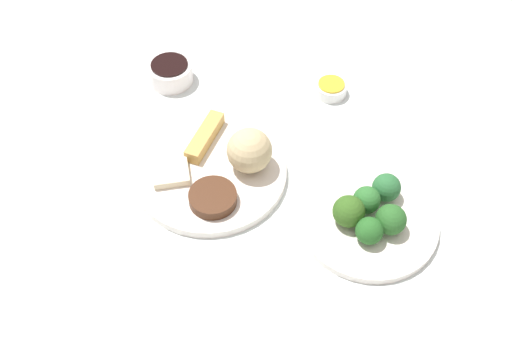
{
  "coord_description": "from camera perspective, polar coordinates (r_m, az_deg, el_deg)",
  "views": [
    {
      "loc": [
        -0.63,
        0.38,
        0.86
      ],
      "look_at": [
        -0.1,
        -0.02,
        0.06
      ],
      "focal_mm": 41.93,
      "sensor_mm": 36.0,
      "label": 1
    }
  ],
  "objects": [
    {
      "name": "main_plate",
      "position": [
        1.09,
        -4.39,
        -0.16
      ],
      "size": [
        0.28,
        0.28,
        0.02
      ],
      "primitive_type": "cylinder",
      "color": "white",
      "rests_on": "tabletop"
    },
    {
      "name": "sauce_ramekin_hot_mustard_liquid",
      "position": [
        1.23,
        7.25,
        8.16
      ],
      "size": [
        0.05,
        0.05,
        0.0
      ],
      "primitive_type": "cylinder",
      "color": "yellow",
      "rests_on": "sauce_ramekin_hot_mustard"
    },
    {
      "name": "broccoli_floret_2",
      "position": [
        1.02,
        10.52,
        -2.77
      ],
      "size": [
        0.05,
        0.05,
        0.05
      ],
      "primitive_type": "sphere",
      "color": "#2D6B2E",
      "rests_on": "broccoli_plate"
    },
    {
      "name": "broccoli_floret_1",
      "position": [
        1.0,
        8.84,
        -3.86
      ],
      "size": [
        0.05,
        0.05,
        0.05
      ],
      "primitive_type": "sphere",
      "color": "#335E1E",
      "rests_on": "broccoli_plate"
    },
    {
      "name": "sauce_ramekin_hot_mustard",
      "position": [
        1.24,
        7.19,
        7.69
      ],
      "size": [
        0.06,
        0.06,
        0.02
      ],
      "primitive_type": "cylinder",
      "color": "white",
      "rests_on": "tabletop"
    },
    {
      "name": "broccoli_floret_5",
      "position": [
        1.04,
        12.33,
        -1.6
      ],
      "size": [
        0.05,
        0.05,
        0.05
      ],
      "primitive_type": "sphere",
      "color": "#2A6636",
      "rests_on": "broccoli_plate"
    },
    {
      "name": "soy_sauce_bowl",
      "position": [
        1.26,
        -8.17,
        9.19
      ],
      "size": [
        0.09,
        0.09,
        0.04
      ],
      "primitive_type": "cylinder",
      "color": "white",
      "rests_on": "tabletop"
    },
    {
      "name": "tabletop",
      "position": [
        1.13,
        -3.9,
        0.99
      ],
      "size": [
        2.2,
        2.2,
        0.02
      ],
      "primitive_type": "cube",
      "color": "white",
      "rests_on": "ground"
    },
    {
      "name": "broccoli_floret_4",
      "position": [
        0.99,
        10.76,
        -5.67
      ],
      "size": [
        0.05,
        0.05,
        0.05
      ],
      "primitive_type": "sphere",
      "color": "#255F24",
      "rests_on": "broccoli_plate"
    },
    {
      "name": "rice_scoop",
      "position": [
        1.05,
        -0.64,
        1.91
      ],
      "size": [
        0.08,
        0.08,
        0.08
      ],
      "primitive_type": "sphere",
      "color": "tan",
      "rests_on": "main_plate"
    },
    {
      "name": "crab_rangoon_wonton",
      "position": [
        1.08,
        -8.26,
        0.0
      ],
      "size": [
        0.08,
        0.08,
        0.02
      ],
      "primitive_type": "cube",
      "rotation": [
        0.0,
        0.0,
        -0.47
      ],
      "color": "beige",
      "rests_on": "main_plate"
    },
    {
      "name": "spring_roll",
      "position": [
        1.12,
        -4.73,
        3.33
      ],
      "size": [
        0.09,
        0.12,
        0.02
      ],
      "primitive_type": "cube",
      "rotation": [
        0.0,
        0.0,
        2.11
      ],
      "color": "tan",
      "rests_on": "main_plate"
    },
    {
      "name": "broccoli_floret_0",
      "position": [
        1.0,
        12.74,
        -4.58
      ],
      "size": [
        0.05,
        0.05,
        0.05
      ],
      "primitive_type": "sphere",
      "color": "#296026",
      "rests_on": "broccoli_plate"
    },
    {
      "name": "broccoli_plate",
      "position": [
        1.04,
        10.57,
        -4.68
      ],
      "size": [
        0.24,
        0.24,
        0.01
      ],
      "primitive_type": "cylinder",
      "color": "white",
      "rests_on": "tabletop"
    },
    {
      "name": "soy_sauce_bowl_liquid",
      "position": [
        1.25,
        -8.28,
        9.97
      ],
      "size": [
        0.08,
        0.08,
        0.0
      ],
      "primitive_type": "cylinder",
      "color": "black",
      "rests_on": "soy_sauce_bowl"
    },
    {
      "name": "stir_fry_heap",
      "position": [
        1.03,
        -4.14,
        -2.6
      ],
      "size": [
        0.08,
        0.08,
        0.02
      ],
      "primitive_type": "cylinder",
      "color": "#482816",
      "rests_on": "main_plate"
    }
  ]
}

